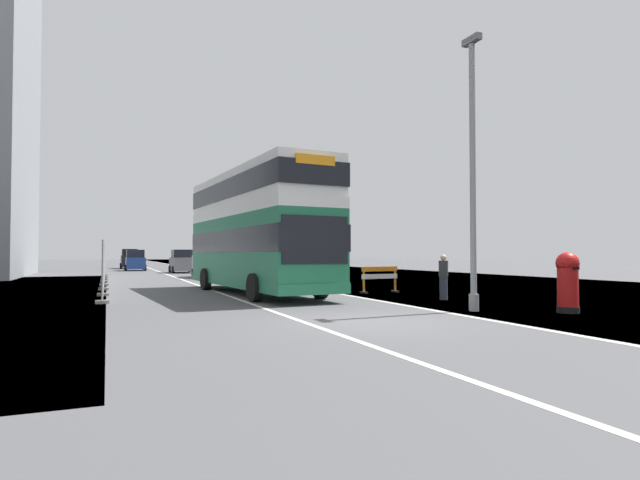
{
  "coord_description": "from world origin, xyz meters",
  "views": [
    {
      "loc": [
        -5.95,
        -11.43,
        1.7
      ],
      "look_at": [
        1.45,
        6.28,
        2.2
      ],
      "focal_mm": 28.7,
      "sensor_mm": 36.0,
      "label": 1
    }
  ],
  "objects_px": {
    "double_decker_bus": "(255,230)",
    "lamppost_foreground": "(473,181)",
    "roadworks_barrier": "(380,276)",
    "car_receding_mid": "(182,262)",
    "car_far_side": "(129,259)",
    "red_pillar_postbox": "(568,279)",
    "pedestrian_at_kerb": "(443,277)",
    "car_oncoming_near": "(209,262)",
    "car_receding_far": "(135,261)"
  },
  "relations": [
    {
      "from": "double_decker_bus",
      "to": "lamppost_foreground",
      "type": "height_order",
      "value": "lamppost_foreground"
    },
    {
      "from": "double_decker_bus",
      "to": "roadworks_barrier",
      "type": "xyz_separation_m",
      "value": [
        5.03,
        -1.74,
        -1.99
      ]
    },
    {
      "from": "car_receding_mid",
      "to": "car_far_side",
      "type": "bearing_deg",
      "value": 103.82
    },
    {
      "from": "red_pillar_postbox",
      "to": "car_receding_mid",
      "type": "height_order",
      "value": "car_receding_mid"
    },
    {
      "from": "roadworks_barrier",
      "to": "pedestrian_at_kerb",
      "type": "height_order",
      "value": "pedestrian_at_kerb"
    },
    {
      "from": "car_oncoming_near",
      "to": "car_receding_mid",
      "type": "relative_size",
      "value": 1.09
    },
    {
      "from": "pedestrian_at_kerb",
      "to": "car_receding_far",
      "type": "bearing_deg",
      "value": 103.05
    },
    {
      "from": "pedestrian_at_kerb",
      "to": "car_far_side",
      "type": "bearing_deg",
      "value": 101.18
    },
    {
      "from": "double_decker_bus",
      "to": "car_far_side",
      "type": "distance_m",
      "value": 40.41
    },
    {
      "from": "lamppost_foreground",
      "to": "red_pillar_postbox",
      "type": "height_order",
      "value": "lamppost_foreground"
    },
    {
      "from": "car_oncoming_near",
      "to": "car_receding_mid",
      "type": "height_order",
      "value": "car_oncoming_near"
    },
    {
      "from": "roadworks_barrier",
      "to": "car_receding_mid",
      "type": "bearing_deg",
      "value": 100.08
    },
    {
      "from": "car_oncoming_near",
      "to": "car_receding_far",
      "type": "xyz_separation_m",
      "value": [
        -4.09,
        17.07,
        -0.12
      ]
    },
    {
      "from": "car_receding_far",
      "to": "car_far_side",
      "type": "xyz_separation_m",
      "value": [
        -0.24,
        7.81,
        0.07
      ]
    },
    {
      "from": "car_receding_far",
      "to": "pedestrian_at_kerb",
      "type": "distance_m",
      "value": 38.94
    },
    {
      "from": "double_decker_bus",
      "to": "car_receding_mid",
      "type": "distance_m",
      "value": 25.13
    },
    {
      "from": "double_decker_bus",
      "to": "lamppost_foreground",
      "type": "xyz_separation_m",
      "value": [
        4.18,
        -8.88,
        1.14
      ]
    },
    {
      "from": "red_pillar_postbox",
      "to": "car_oncoming_near",
      "type": "distance_m",
      "value": 26.21
    },
    {
      "from": "roadworks_barrier",
      "to": "pedestrian_at_kerb",
      "type": "bearing_deg",
      "value": -81.84
    },
    {
      "from": "double_decker_bus",
      "to": "pedestrian_at_kerb",
      "type": "distance_m",
      "value": 8.06
    },
    {
      "from": "double_decker_bus",
      "to": "car_receding_far",
      "type": "distance_m",
      "value": 32.62
    },
    {
      "from": "lamppost_foreground",
      "to": "car_oncoming_near",
      "type": "distance_m",
      "value": 24.6
    },
    {
      "from": "car_receding_mid",
      "to": "pedestrian_at_kerb",
      "type": "height_order",
      "value": "car_receding_mid"
    },
    {
      "from": "lamppost_foreground",
      "to": "roadworks_barrier",
      "type": "relative_size",
      "value": 4.57
    },
    {
      "from": "double_decker_bus",
      "to": "car_receding_mid",
      "type": "relative_size",
      "value": 2.93
    },
    {
      "from": "lamppost_foreground",
      "to": "red_pillar_postbox",
      "type": "xyz_separation_m",
      "value": [
        2.18,
        -1.41,
        -2.9
      ]
    },
    {
      "from": "roadworks_barrier",
      "to": "car_receding_mid",
      "type": "height_order",
      "value": "car_receding_mid"
    },
    {
      "from": "red_pillar_postbox",
      "to": "car_receding_far",
      "type": "xyz_separation_m",
      "value": [
        -9.57,
        42.7,
        0.0
      ]
    },
    {
      "from": "lamppost_foreground",
      "to": "pedestrian_at_kerb",
      "type": "bearing_deg",
      "value": 67.47
    },
    {
      "from": "roadworks_barrier",
      "to": "car_far_side",
      "type": "distance_m",
      "value": 42.82
    },
    {
      "from": "car_oncoming_near",
      "to": "pedestrian_at_kerb",
      "type": "distance_m",
      "value": 21.38
    },
    {
      "from": "double_decker_bus",
      "to": "pedestrian_at_kerb",
      "type": "xyz_separation_m",
      "value": [
        5.57,
        -5.51,
        -1.88
      ]
    },
    {
      "from": "double_decker_bus",
      "to": "car_far_side",
      "type": "bearing_deg",
      "value": 94.92
    },
    {
      "from": "car_receding_far",
      "to": "pedestrian_at_kerb",
      "type": "height_order",
      "value": "car_receding_far"
    },
    {
      "from": "car_receding_mid",
      "to": "pedestrian_at_kerb",
      "type": "distance_m",
      "value": 31.04
    },
    {
      "from": "double_decker_bus",
      "to": "car_far_side",
      "type": "height_order",
      "value": "double_decker_bus"
    },
    {
      "from": "double_decker_bus",
      "to": "pedestrian_at_kerb",
      "type": "bearing_deg",
      "value": -44.67
    },
    {
      "from": "roadworks_barrier",
      "to": "car_oncoming_near",
      "type": "height_order",
      "value": "car_oncoming_near"
    },
    {
      "from": "red_pillar_postbox",
      "to": "pedestrian_at_kerb",
      "type": "relative_size",
      "value": 1.05
    },
    {
      "from": "car_oncoming_near",
      "to": "car_far_side",
      "type": "xyz_separation_m",
      "value": [
        -4.33,
        24.88,
        -0.06
      ]
    },
    {
      "from": "lamppost_foreground",
      "to": "car_receding_far",
      "type": "height_order",
      "value": "lamppost_foreground"
    },
    {
      "from": "pedestrian_at_kerb",
      "to": "double_decker_bus",
      "type": "bearing_deg",
      "value": 135.33
    },
    {
      "from": "roadworks_barrier",
      "to": "car_oncoming_near",
      "type": "relative_size",
      "value": 0.41
    },
    {
      "from": "double_decker_bus",
      "to": "car_oncoming_near",
      "type": "height_order",
      "value": "double_decker_bus"
    },
    {
      "from": "red_pillar_postbox",
      "to": "car_receding_far",
      "type": "bearing_deg",
      "value": 102.64
    },
    {
      "from": "red_pillar_postbox",
      "to": "lamppost_foreground",
      "type": "bearing_deg",
      "value": 147.08
    },
    {
      "from": "car_receding_mid",
      "to": "pedestrian_at_kerb",
      "type": "xyz_separation_m",
      "value": [
        5.31,
        -30.58,
        -0.12
      ]
    },
    {
      "from": "car_receding_far",
      "to": "car_far_side",
      "type": "distance_m",
      "value": 7.81
    },
    {
      "from": "red_pillar_postbox",
      "to": "car_far_side",
      "type": "bearing_deg",
      "value": 101.0
    },
    {
      "from": "red_pillar_postbox",
      "to": "pedestrian_at_kerb",
      "type": "distance_m",
      "value": 4.84
    }
  ]
}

